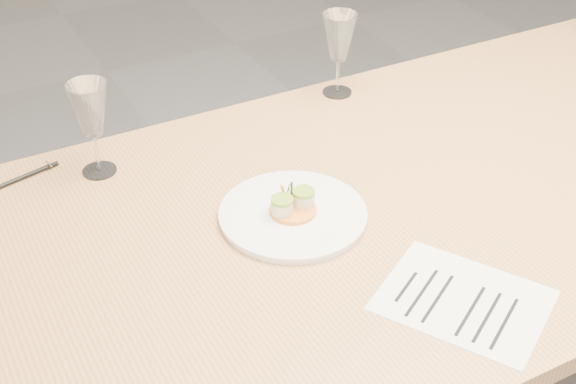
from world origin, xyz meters
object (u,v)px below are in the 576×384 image
wine_glass_1 (90,112)px  dinner_plate (293,213)px  recipe_sheet (463,300)px  ballpoint_pen (28,175)px  wine_glass_2 (339,39)px  dining_table (409,217)px

wine_glass_1 → dinner_plate: bearing=-50.4°
dinner_plate → recipe_sheet: dinner_plate is taller
recipe_sheet → wine_glass_1: bearing=91.1°
recipe_sheet → ballpoint_pen: 0.92m
dinner_plate → wine_glass_2: wine_glass_2 is taller
dining_table → wine_glass_2: wine_glass_2 is taller
wine_glass_1 → wine_glass_2: bearing=5.8°
recipe_sheet → wine_glass_2: wine_glass_2 is taller
dining_table → recipe_sheet: 0.34m
recipe_sheet → wine_glass_2: 0.79m
recipe_sheet → ballpoint_pen: size_ratio=2.53×
ballpoint_pen → wine_glass_1: bearing=-34.4°
dinner_plate → recipe_sheet: size_ratio=0.84×
recipe_sheet → ballpoint_pen: (-0.56, 0.73, 0.00)m
dinner_plate → recipe_sheet: (0.14, -0.34, -0.01)m
wine_glass_1 → wine_glass_2: (0.63, 0.06, 0.00)m
recipe_sheet → dining_table: bearing=38.7°
dining_table → wine_glass_2: bearing=79.0°
recipe_sheet → ballpoint_pen: bearing=96.7°
recipe_sheet → wine_glass_2: (0.20, 0.75, 0.14)m
ballpoint_pen → recipe_sheet: bearing=-67.0°
dinner_plate → wine_glass_2: bearing=49.5°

